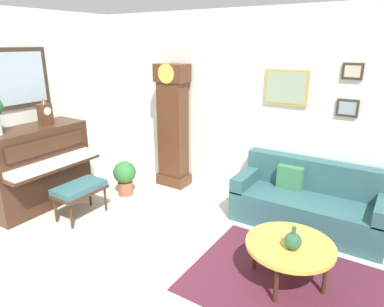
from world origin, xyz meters
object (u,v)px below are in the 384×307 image
(grandfather_clock, at_px, (173,130))
(green_jug, at_px, (293,241))
(coffee_table, at_px, (290,246))
(piano_bench, at_px, (80,190))
(mantel_clock, at_px, (45,113))
(potted_plant, at_px, (125,176))
(piano, at_px, (38,167))
(couch, at_px, (308,203))

(grandfather_clock, distance_m, green_jug, 2.94)
(coffee_table, bearing_deg, piano_bench, -175.94)
(mantel_clock, xyz_separation_m, potted_plant, (0.81, 0.70, -1.04))
(piano, relative_size, couch, 0.76)
(coffee_table, xyz_separation_m, mantel_clock, (-3.66, -0.04, 0.96))
(piano_bench, bearing_deg, potted_plant, 88.73)
(coffee_table, xyz_separation_m, green_jug, (0.04, -0.08, 0.12))
(piano, bearing_deg, piano_bench, 4.98)
(green_jug, bearing_deg, piano_bench, -177.50)
(piano_bench, xyz_separation_m, potted_plant, (0.02, 0.87, -0.08))
(grandfather_clock, distance_m, coffee_table, 2.89)
(mantel_clock, bearing_deg, couch, 20.50)
(piano_bench, xyz_separation_m, couch, (2.72, 1.48, -0.09))
(couch, relative_size, green_jug, 7.92)
(grandfather_clock, bearing_deg, green_jug, -31.30)
(coffee_table, distance_m, potted_plant, 2.92)
(couch, bearing_deg, mantel_clock, -159.50)
(potted_plant, bearing_deg, piano, -131.03)
(piano, distance_m, mantel_clock, 0.80)
(piano_bench, relative_size, coffee_table, 0.80)
(couch, height_order, potted_plant, couch)
(piano, relative_size, potted_plant, 2.57)
(grandfather_clock, relative_size, mantel_clock, 5.34)
(potted_plant, bearing_deg, mantel_clock, -139.16)
(piano_bench, relative_size, green_jug, 2.92)
(green_jug, bearing_deg, piano, -176.96)
(piano, relative_size, mantel_clock, 3.79)
(potted_plant, bearing_deg, grandfather_clock, 62.61)
(mantel_clock, distance_m, green_jug, 3.79)
(coffee_table, distance_m, green_jug, 0.15)
(piano, xyz_separation_m, mantel_clock, (0.00, 0.23, 0.76))
(piano, distance_m, coffee_table, 3.68)
(green_jug, height_order, potted_plant, green_jug)
(piano, height_order, couch, piano)
(coffee_table, xyz_separation_m, potted_plant, (-2.85, 0.66, -0.08))
(piano, distance_m, piano_bench, 0.82)
(grandfather_clock, distance_m, couch, 2.40)
(piano, relative_size, piano_bench, 2.06)
(piano_bench, height_order, grandfather_clock, grandfather_clock)
(coffee_table, bearing_deg, potted_plant, 166.90)
(grandfather_clock, bearing_deg, coffee_table, -30.41)
(mantel_clock, relative_size, green_jug, 1.58)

